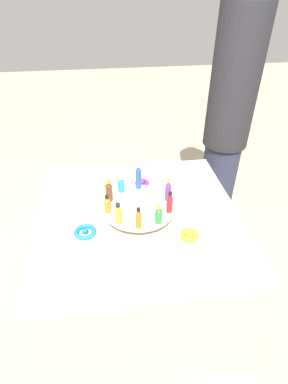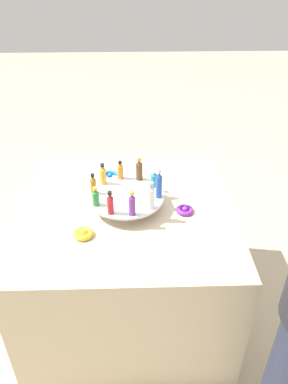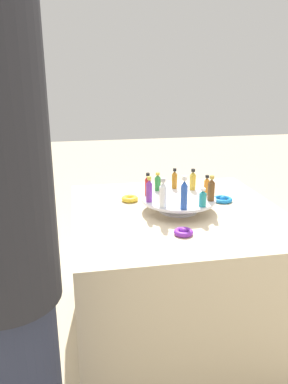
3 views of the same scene
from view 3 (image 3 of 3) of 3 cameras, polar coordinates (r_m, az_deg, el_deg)
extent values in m
plane|color=tan|center=(2.19, 4.66, -20.60)|extent=(12.00, 12.00, 0.00)
cube|color=beige|center=(1.99, 4.93, -12.52)|extent=(1.02, 1.02, 0.71)
cylinder|color=silver|center=(1.83, 5.23, -2.70)|extent=(0.19, 0.19, 0.01)
cylinder|color=silver|center=(1.82, 5.25, -1.90)|extent=(0.10, 0.10, 0.04)
cylinder|color=silver|center=(1.81, 5.28, -1.06)|extent=(0.36, 0.36, 0.01)
cylinder|color=silver|center=(1.67, 2.89, -0.76)|extent=(0.03, 0.03, 0.10)
cone|color=silver|center=(1.65, 2.92, 1.16)|extent=(0.03, 0.03, 0.02)
cylinder|color=#B2B2B7|center=(1.64, 2.93, 1.80)|extent=(0.02, 0.02, 0.02)
cylinder|color=#234CAD|center=(1.65, 6.11, -0.84)|extent=(0.03, 0.03, 0.11)
cone|color=#234CAD|center=(1.63, 6.19, 1.35)|extent=(0.03, 0.03, 0.02)
cylinder|color=silver|center=(1.62, 6.22, 2.08)|extent=(0.02, 0.02, 0.02)
cylinder|color=teal|center=(1.70, 8.93, -1.19)|extent=(0.03, 0.03, 0.06)
cone|color=teal|center=(1.69, 8.99, 0.01)|extent=(0.03, 0.03, 0.01)
cylinder|color=silver|center=(1.69, 9.01, 0.40)|extent=(0.02, 0.02, 0.01)
cylinder|color=brown|center=(1.78, 10.19, 0.04)|extent=(0.03, 0.03, 0.09)
cone|color=brown|center=(1.76, 10.29, 1.68)|extent=(0.03, 0.03, 0.02)
cylinder|color=#B79338|center=(1.76, 10.32, 2.22)|extent=(0.02, 0.02, 0.02)
cylinder|color=orange|center=(1.87, 9.53, 0.69)|extent=(0.03, 0.03, 0.07)
cone|color=orange|center=(1.86, 9.59, 1.94)|extent=(0.03, 0.03, 0.02)
cylinder|color=black|center=(1.85, 9.61, 2.35)|extent=(0.02, 0.02, 0.01)
cylinder|color=gold|center=(1.93, 7.43, 1.47)|extent=(0.03, 0.03, 0.08)
cone|color=gold|center=(1.92, 7.49, 2.85)|extent=(0.03, 0.03, 0.02)
cylinder|color=black|center=(1.91, 7.51, 3.30)|extent=(0.02, 0.02, 0.01)
cylinder|color=#AD6B19|center=(1.94, 4.66, 1.64)|extent=(0.03, 0.03, 0.08)
cone|color=#AD6B19|center=(1.93, 4.69, 2.96)|extent=(0.03, 0.03, 0.02)
cylinder|color=black|center=(1.93, 4.71, 3.40)|extent=(0.02, 0.02, 0.01)
cylinder|color=#288438|center=(1.91, 2.09, 1.22)|extent=(0.03, 0.03, 0.07)
cone|color=#288438|center=(1.89, 2.10, 2.40)|extent=(0.03, 0.03, 0.01)
cylinder|color=gold|center=(1.89, 2.11, 2.79)|extent=(0.02, 0.02, 0.01)
cylinder|color=#B21E23|center=(1.83, 0.58, 0.71)|extent=(0.03, 0.03, 0.08)
cone|color=#B21E23|center=(1.81, 0.58, 2.20)|extent=(0.03, 0.03, 0.02)
cylinder|color=black|center=(1.81, 0.58, 2.70)|extent=(0.02, 0.02, 0.01)
cylinder|color=#702D93|center=(1.74, 0.79, -0.13)|extent=(0.03, 0.03, 0.09)
cone|color=#702D93|center=(1.72, 0.80, 1.55)|extent=(0.03, 0.03, 0.02)
cylinder|color=gold|center=(1.71, 0.80, 2.11)|extent=(0.02, 0.02, 0.02)
torus|color=purple|center=(1.57, 6.04, -6.11)|extent=(0.08, 0.08, 0.02)
sphere|color=purple|center=(1.57, 6.04, -5.96)|extent=(0.03, 0.03, 0.03)
torus|color=blue|center=(1.99, 11.87, -1.11)|extent=(0.10, 0.10, 0.02)
sphere|color=blue|center=(1.99, 11.87, -1.00)|extent=(0.03, 0.03, 0.03)
torus|color=gold|center=(1.95, -2.17, -1.02)|extent=(0.09, 0.09, 0.03)
sphere|color=gold|center=(1.95, -2.17, -0.88)|extent=(0.04, 0.04, 0.04)
camera|label=1|loc=(2.87, 1.99, 24.61)|focal=28.00mm
camera|label=2|loc=(1.92, -46.12, 25.32)|focal=35.00mm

